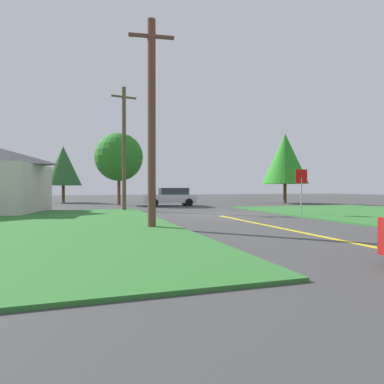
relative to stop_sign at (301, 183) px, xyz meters
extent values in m
plane|color=#3E3E3E|center=(-4.51, 2.30, -1.91)|extent=(120.00, 120.00, 0.00)
cube|color=#306F2E|center=(-14.35, -1.70, -1.87)|extent=(12.00, 20.00, 0.08)
cube|color=yellow|center=(-4.51, -5.70, -1.91)|extent=(0.20, 14.00, 0.01)
cylinder|color=#9EA0A8|center=(0.00, 0.00, -0.80)|extent=(0.07, 0.07, 2.22)
cube|color=red|center=(0.00, 0.00, 0.39)|extent=(0.79, 0.04, 0.79)
cube|color=silver|center=(-4.57, 12.83, -1.27)|extent=(4.65, 1.92, 0.76)
cube|color=#2D3842|center=(-4.23, 12.82, -0.59)|extent=(2.58, 1.62, 0.60)
cylinder|color=black|center=(-6.17, 12.06, -1.57)|extent=(0.69, 0.25, 0.68)
cylinder|color=black|center=(-6.09, 13.74, -1.57)|extent=(0.69, 0.25, 0.68)
cylinder|color=black|center=(-3.05, 11.92, -1.57)|extent=(0.69, 0.25, 0.68)
cylinder|color=black|center=(-2.98, 13.60, -1.57)|extent=(0.69, 0.25, 0.68)
cylinder|color=brown|center=(-9.43, -3.31, 2.24)|extent=(0.32, 0.32, 8.30)
cube|color=brown|center=(-9.43, -3.31, 5.72)|extent=(1.80, 0.36, 0.12)
cylinder|color=brown|center=(-9.25, 7.65, 2.47)|extent=(0.28, 0.28, 8.76)
cube|color=brown|center=(-9.25, 7.65, 6.15)|extent=(1.80, 0.40, 0.12)
cylinder|color=brown|center=(-8.78, 15.88, -0.55)|extent=(0.29, 0.29, 2.73)
sphere|color=#26731F|center=(-8.78, 15.88, 2.64)|extent=(4.55, 4.55, 4.55)
cylinder|color=brown|center=(8.02, 13.75, -0.88)|extent=(0.33, 0.33, 2.06)
cone|color=#288521|center=(8.02, 13.75, 2.76)|extent=(4.75, 4.75, 5.22)
cylinder|color=brown|center=(-14.06, 22.62, -0.96)|extent=(0.32, 0.32, 1.89)
cone|color=#255929|center=(-14.06, 22.62, 2.12)|extent=(3.88, 3.88, 4.27)
camera|label=1|loc=(-12.05, -16.54, -0.29)|focal=31.45mm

